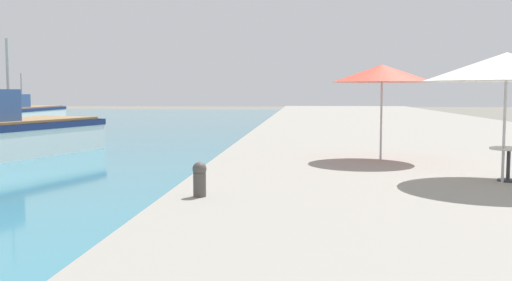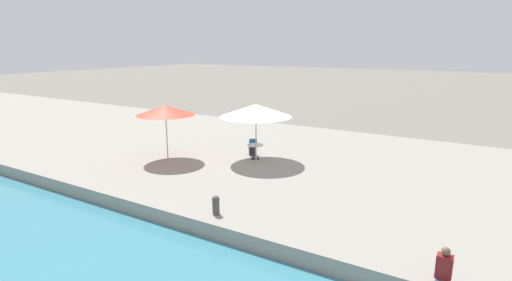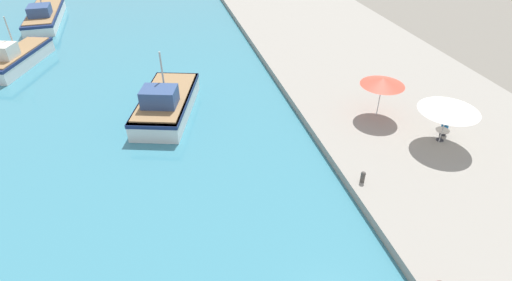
% 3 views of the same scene
% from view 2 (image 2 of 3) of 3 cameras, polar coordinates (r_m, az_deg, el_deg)
% --- Properties ---
extents(quay_promenade, '(16.00, 90.00, 0.56)m').
position_cam_2_polar(quay_promenade, '(35.78, -29.10, 2.39)').
color(quay_promenade, gray).
rests_on(quay_promenade, ground_plane).
extents(cafe_umbrella_pink, '(3.46, 3.46, 2.79)m').
position_cam_2_polar(cafe_umbrella_pink, '(19.09, -0.00, 4.33)').
color(cafe_umbrella_pink, '#B7B7B7').
rests_on(cafe_umbrella_pink, quay_promenade).
extents(cafe_umbrella_white, '(2.83, 2.83, 2.72)m').
position_cam_2_polar(cafe_umbrella_white, '(19.80, -12.81, 4.29)').
color(cafe_umbrella_white, '#B7B7B7').
rests_on(cafe_umbrella_white, quay_promenade).
extents(cafe_table, '(0.80, 0.80, 0.74)m').
position_cam_2_polar(cafe_table, '(19.71, -0.12, -1.17)').
color(cafe_table, '#333338').
rests_on(cafe_table, quay_promenade).
extents(cafe_chair_left, '(0.59, 0.59, 0.91)m').
position_cam_2_polar(cafe_chair_left, '(20.45, -0.50, -1.24)').
color(cafe_chair_left, '#2D2D33').
rests_on(cafe_chair_left, quay_promenade).
extents(person_at_quay, '(0.51, 0.36, 0.94)m').
position_cam_2_polar(person_at_quay, '(10.71, 25.24, -16.23)').
color(person_at_quay, '#333D5B').
rests_on(person_at_quay, quay_promenade).
extents(mooring_bollard, '(0.26, 0.26, 0.65)m').
position_cam_2_polar(mooring_bollard, '(13.48, -5.75, -9.07)').
color(mooring_bollard, '#4C4742').
rests_on(mooring_bollard, quay_promenade).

